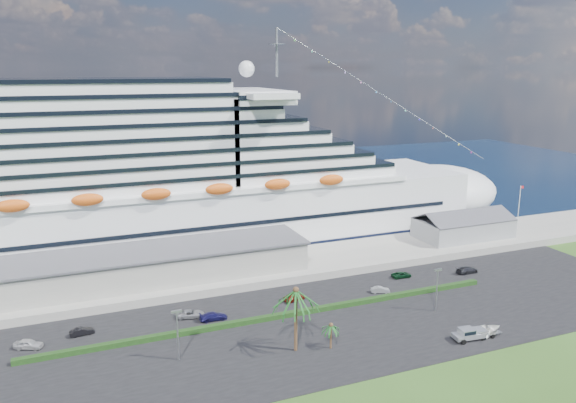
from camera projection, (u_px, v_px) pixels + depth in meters
name	position (u px, v px, depth m)	size (l,w,h in m)	color
ground	(363.00, 351.00, 90.07)	(420.00, 420.00, 0.00)	#2C4A18
asphalt_lot	(332.00, 322.00, 99.97)	(140.00, 38.00, 0.12)	black
wharf	(274.00, 266.00, 125.90)	(240.00, 20.00, 1.80)	gray
water	(188.00, 191.00, 207.20)	(420.00, 160.00, 0.02)	black
cruise_ship	(156.00, 184.00, 135.97)	(191.00, 38.00, 54.00)	silver
terminal_building	(161.00, 263.00, 115.79)	(61.00, 15.00, 6.30)	gray
port_shed	(463.00, 227.00, 144.14)	(24.00, 12.31, 7.37)	gray
flagpole	(519.00, 206.00, 149.85)	(1.08, 0.16, 12.00)	silver
hedge	(280.00, 316.00, 101.42)	(88.00, 1.10, 0.90)	black
lamp_post_left	(177.00, 329.00, 85.78)	(1.60, 0.35, 8.27)	gray
lamp_post_right	(437.00, 284.00, 103.36)	(1.60, 0.35, 8.27)	gray
palm_tall	(296.00, 297.00, 87.87)	(8.82, 8.82, 11.13)	#47301E
palm_short	(331.00, 328.00, 89.82)	(3.53, 3.53, 4.56)	#47301E
parked_car_0	(28.00, 344.00, 90.34)	(1.83, 4.56, 1.55)	#B4B4B6
parked_car_1	(82.00, 331.00, 94.92)	(1.39, 4.00, 1.32)	black
parked_car_2	(191.00, 314.00, 101.63)	(2.31, 5.00, 1.39)	gray
parked_car_3	(213.00, 316.00, 100.59)	(2.03, 4.99, 1.45)	#17154A
parked_car_4	(294.00, 297.00, 109.01)	(1.79, 4.45, 1.52)	#5F110C
parked_car_5	(380.00, 290.00, 112.83)	(1.31, 3.75, 1.23)	#939699
parked_car_6	(402.00, 275.00, 121.06)	(2.03, 4.40, 1.22)	black
parked_car_7	(467.00, 270.00, 123.62)	(2.07, 5.09, 1.48)	black
pickup_truck	(470.00, 333.00, 93.20)	(6.16, 2.72, 2.11)	black
boat_trailer	(487.00, 330.00, 94.36)	(6.37, 4.12, 1.83)	gray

